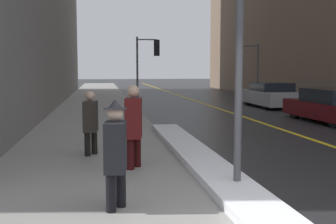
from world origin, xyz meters
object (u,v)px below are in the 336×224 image
traffic_light_near (149,56)px  pedestrian_trailing (91,120)px  pedestrian_in_fedora (116,150)px  parked_car_maroon (335,106)px  traffic_light_far (247,60)px  lamp_post (239,35)px  parked_car_silver (270,95)px  pedestrian_in_glasses (134,122)px

traffic_light_near → pedestrian_trailing: bearing=-104.0°
pedestrian_in_fedora → parked_car_maroon: (8.29, 8.51, -0.25)m
traffic_light_far → lamp_post: bearing=75.5°
parked_car_silver → traffic_light_far: bearing=2.6°
traffic_light_near → traffic_light_far: 5.94m
traffic_light_near → traffic_light_far: traffic_light_near is taller
traffic_light_near → pedestrian_in_glasses: 15.68m
pedestrian_trailing → parked_car_maroon: pedestrian_trailing is taller
traffic_light_near → traffic_light_far: bearing=3.8°
pedestrian_trailing → pedestrian_in_glasses: bearing=38.9°
parked_car_maroon → parked_car_silver: parked_car_silver is taller
traffic_light_far → pedestrian_trailing: (-8.86, -14.64, -1.70)m
traffic_light_far → parked_car_silver: 3.96m
traffic_light_far → parked_car_silver: bearing=97.1°
pedestrian_trailing → pedestrian_in_fedora: bearing=13.9°
pedestrian_in_glasses → traffic_light_far: bearing=161.1°
pedestrian_in_glasses → pedestrian_in_fedora: bearing=-2.6°
lamp_post → traffic_light_near: size_ratio=1.08×
traffic_light_far → traffic_light_near: bearing=11.4°
pedestrian_trailing → parked_car_silver: size_ratio=0.33×
pedestrian_trailing → parked_car_maroon: bearing=125.8°
lamp_post → pedestrian_in_glasses: bearing=131.5°
traffic_light_far → parked_car_maroon: (-0.14, -9.97, -1.92)m
traffic_light_near → parked_car_silver: (6.01, -2.86, -2.10)m
lamp_post → pedestrian_in_fedora: bearing=-160.8°
parked_car_maroon → parked_car_silver: size_ratio=1.06×
parked_car_maroon → traffic_light_far: bearing=-1.7°
lamp_post → pedestrian_trailing: size_ratio=2.76×
traffic_light_far → pedestrian_in_fedora: (-8.43, -18.48, -1.67)m
traffic_light_near → pedestrian_in_fedora: traffic_light_near is taller
pedestrian_in_fedora → parked_car_silver: size_ratio=0.35×
pedestrian_in_fedora → parked_car_maroon: 11.88m
pedestrian_trailing → parked_car_maroon: (8.72, 4.67, -0.22)m
lamp_post → traffic_light_far: bearing=70.0°
pedestrian_in_glasses → pedestrian_trailing: (-0.86, 1.41, -0.10)m
pedestrian_in_fedora → pedestrian_in_glasses: 2.46m
traffic_light_far → pedestrian_in_glasses: bearing=69.0°
parked_car_maroon → parked_car_silver: 6.51m
traffic_light_far → pedestrian_in_glasses: 18.01m
traffic_light_near → parked_car_maroon: 11.19m
pedestrian_in_glasses → parked_car_maroon: 9.94m
pedestrian_in_fedora → parked_car_silver: (8.53, 15.01, -0.24)m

